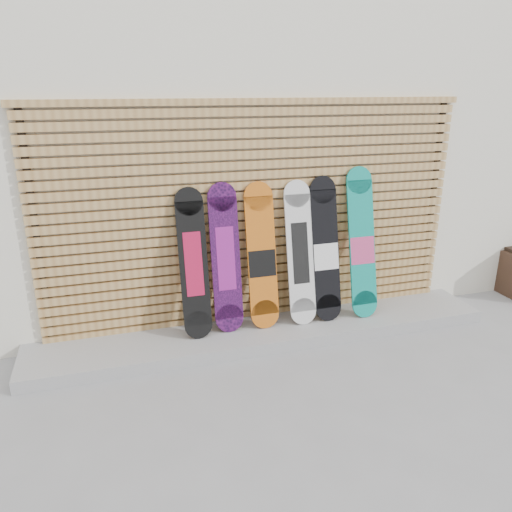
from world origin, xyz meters
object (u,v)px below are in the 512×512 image
(snowboard_3, at_px, (300,253))
(snowboard_5, at_px, (362,244))
(snowboard_0, at_px, (193,264))
(snowboard_2, at_px, (262,257))
(snowboard_4, at_px, (326,250))
(snowboard_1, at_px, (226,259))

(snowboard_3, distance_m, snowboard_5, 0.67)
(snowboard_0, bearing_deg, snowboard_2, 0.63)
(snowboard_2, distance_m, snowboard_4, 0.67)
(snowboard_3, bearing_deg, snowboard_0, 179.58)
(snowboard_4, bearing_deg, snowboard_1, 178.13)
(snowboard_1, relative_size, snowboard_2, 1.01)
(snowboard_1, relative_size, snowboard_5, 0.95)
(snowboard_3, bearing_deg, snowboard_4, -0.59)
(snowboard_1, distance_m, snowboard_4, 1.03)
(snowboard_3, bearing_deg, snowboard_2, 177.80)
(snowboard_3, bearing_deg, snowboard_5, -1.75)
(snowboard_0, relative_size, snowboard_3, 0.99)
(snowboard_4, distance_m, snowboard_5, 0.40)
(snowboard_2, height_order, snowboard_3, snowboard_2)
(snowboard_1, bearing_deg, snowboard_3, -2.34)
(snowboard_2, bearing_deg, snowboard_0, -179.37)
(snowboard_0, height_order, snowboard_4, snowboard_4)
(snowboard_3, distance_m, snowboard_4, 0.28)
(snowboard_5, bearing_deg, snowboard_0, 179.07)
(snowboard_4, bearing_deg, snowboard_3, 179.41)
(snowboard_2, bearing_deg, snowboard_1, 177.51)
(snowboard_0, distance_m, snowboard_4, 1.34)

